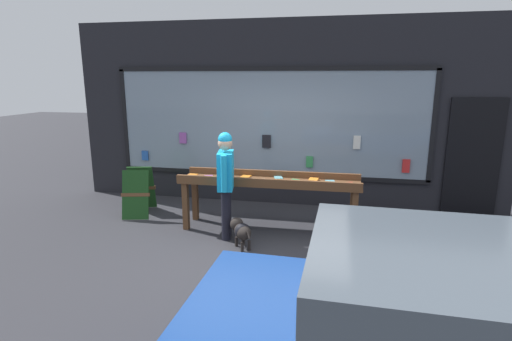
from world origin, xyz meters
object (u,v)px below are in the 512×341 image
person_browsing (226,178)px  small_dog (241,230)px  sandwich_board_sign (139,191)px  display_table_main (269,185)px

person_browsing → small_dog: size_ratio=3.46×
small_dog → sandwich_board_sign: bearing=26.4°
display_table_main → person_browsing: (-0.58, -0.47, 0.21)m
small_dog → sandwich_board_sign: (-2.16, 1.05, 0.17)m
display_table_main → small_dog: size_ratio=6.04×
person_browsing → sandwich_board_sign: bearing=57.1°
person_browsing → display_table_main: bearing=-61.9°
person_browsing → small_dog: person_browsing is taller
sandwich_board_sign → display_table_main: bearing=-19.8°
person_browsing → sandwich_board_sign: person_browsing is taller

